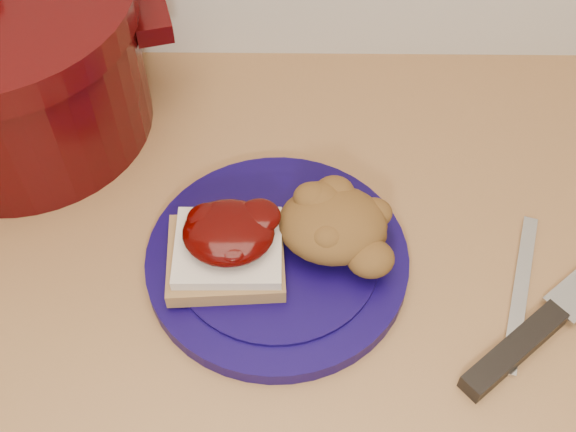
{
  "coord_description": "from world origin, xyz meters",
  "views": [
    {
      "loc": [
        -0.01,
        1.1,
        1.47
      ],
      "look_at": [
        -0.01,
        1.51,
        0.95
      ],
      "focal_mm": 45.0,
      "sensor_mm": 36.0,
      "label": 1
    }
  ],
  "objects_px": {
    "butter_knife": "(520,291)",
    "dutch_oven": "(7,63)",
    "plate": "(277,260)",
    "chef_knife": "(546,322)"
  },
  "relations": [
    {
      "from": "butter_knife",
      "to": "plate",
      "type": "bearing_deg",
      "value": 99.91
    },
    {
      "from": "plate",
      "to": "dutch_oven",
      "type": "xyz_separation_m",
      "value": [
        -0.28,
        0.19,
        0.08
      ]
    },
    {
      "from": "butter_knife",
      "to": "dutch_oven",
      "type": "height_order",
      "value": "dutch_oven"
    },
    {
      "from": "dutch_oven",
      "to": "butter_knife",
      "type": "bearing_deg",
      "value": -23.29
    },
    {
      "from": "chef_knife",
      "to": "butter_knife",
      "type": "xyz_separation_m",
      "value": [
        -0.01,
        0.04,
        -0.01
      ]
    },
    {
      "from": "plate",
      "to": "dutch_oven",
      "type": "distance_m",
      "value": 0.35
    },
    {
      "from": "plate",
      "to": "butter_knife",
      "type": "bearing_deg",
      "value": -7.34
    },
    {
      "from": "chef_knife",
      "to": "butter_knife",
      "type": "distance_m",
      "value": 0.04
    },
    {
      "from": "chef_knife",
      "to": "butter_knife",
      "type": "relative_size",
      "value": 1.47
    },
    {
      "from": "dutch_oven",
      "to": "chef_knife",
      "type": "bearing_deg",
      "value": -26.03
    }
  ]
}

